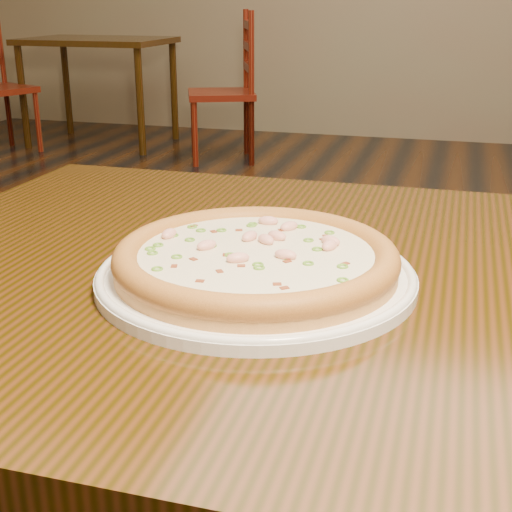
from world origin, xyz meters
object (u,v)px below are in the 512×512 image
(plate, at_px, (256,275))
(bg_table_left, at_px, (98,52))
(pizza, at_px, (256,258))
(chair_b, at_px, (230,93))
(hero_table, at_px, (370,358))

(plate, distance_m, bg_table_left, 4.70)
(pizza, relative_size, chair_b, 0.32)
(plate, height_order, pizza, pizza)
(plate, xyz_separation_m, pizza, (-0.00, 0.00, 0.02))
(plate, height_order, chair_b, chair_b)
(hero_table, distance_m, bg_table_left, 4.72)
(hero_table, xyz_separation_m, plate, (-0.12, -0.05, 0.11))
(hero_table, height_order, bg_table_left, same)
(hero_table, bearing_deg, pizza, -157.51)
(pizza, xyz_separation_m, bg_table_left, (-2.34, 4.07, -0.12))
(chair_b, bearing_deg, hero_table, -69.68)
(plate, relative_size, pizza, 1.12)
(hero_table, height_order, pizza, pizza)
(hero_table, bearing_deg, bg_table_left, 121.48)
(bg_table_left, distance_m, chair_b, 1.13)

